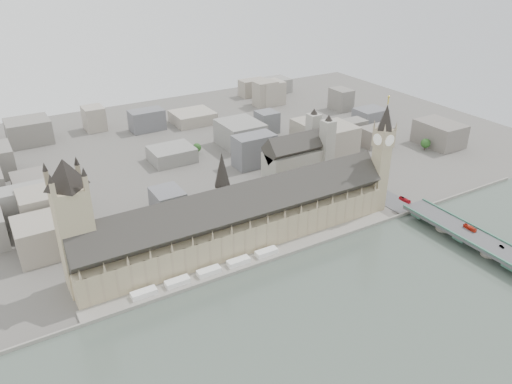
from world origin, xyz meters
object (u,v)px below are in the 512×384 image
palace_of_westminster (238,220)px  red_bus_south (470,228)px  red_bus_north (405,200)px  car_approach (379,181)px  victoria_tower (74,221)px  car_silver (502,247)px  westminster_bridge (481,245)px  elizabeth_tower (382,151)px  westminster_abbey (298,158)px

palace_of_westminster → red_bus_south: 190.25m
red_bus_north → red_bus_south: red_bus_north is taller
car_approach → red_bus_south: bearing=-72.3°
red_bus_south → palace_of_westminster: bearing=152.1°
victoria_tower → car_silver: 318.00m
westminster_bridge → car_silver: bearing=-76.0°
car_approach → car_silver: bearing=-72.8°
victoria_tower → westminster_bridge: 309.91m
elizabeth_tower → westminster_bridge: (24.00, -95.50, -52.96)m
elizabeth_tower → red_bus_south: (28.45, -79.80, -46.21)m
palace_of_westminster → red_bus_south: bearing=-28.8°
elizabeth_tower → westminster_abbey: elizabeth_tower is taller
palace_of_westminster → westminster_bridge: 195.05m
elizabeth_tower → car_approach: bearing=43.3°
victoria_tower → palace_of_westminster: bearing=-3.0°
westminster_bridge → westminster_abbey: 190.56m
westminster_bridge → red_bus_south: 17.66m
victoria_tower → red_bus_south: bearing=-18.7°
palace_of_westminster → red_bus_north: 159.69m
westminster_bridge → red_bus_south: size_ratio=27.85×
westminster_bridge → red_bus_north: red_bus_north is taller
westminster_abbey → elizabeth_tower: bearing=-72.7°
elizabeth_tower → westminster_bridge: elizabeth_tower is taller
westminster_abbey → victoria_tower: bearing=-163.5°
palace_of_westminster → car_silver: bearing=-36.3°
victoria_tower → westminster_abbey: bearing=16.5°
elizabeth_tower → red_bus_south: size_ratio=9.21×
red_bus_south → car_silver: (-0.81, -30.36, -0.92)m
elizabeth_tower → red_bus_south: elizabeth_tower is taller
victoria_tower → car_silver: (287.65, -128.16, -44.25)m
elizabeth_tower → car_silver: bearing=-75.9°
westminster_bridge → westminster_abbey: size_ratio=4.78×
car_silver → victoria_tower: bearing=167.8°
elizabeth_tower → victoria_tower: size_ratio=1.07×
red_bus_south → red_bus_north: bearing=99.7°
palace_of_westminster → westminster_abbey: bearing=34.2°
victoria_tower → westminster_abbey: 244.79m
westminster_bridge → car_silver: car_silver is taller
palace_of_westminster → westminster_bridge: size_ratio=0.82×
westminster_bridge → elizabeth_tower: bearing=104.1°
victoria_tower → red_bus_north: (278.74, -34.85, -43.28)m
elizabeth_tower → victoria_tower: (-260.00, 18.00, -2.88)m
elizabeth_tower → westminster_bridge: bearing=-75.9°
palace_of_westminster → elizabeth_tower: elizabeth_tower is taller
palace_of_westminster → victoria_tower: (-122.00, 6.30, 32.50)m
red_bus_south → car_approach: 105.42m
palace_of_westminster → elizabeth_tower: 142.94m
palace_of_westminster → red_bus_north: palace_of_westminster is taller
red_bus_south → westminster_abbey: bearing=109.4°
red_bus_north → car_silver: bearing=-88.0°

